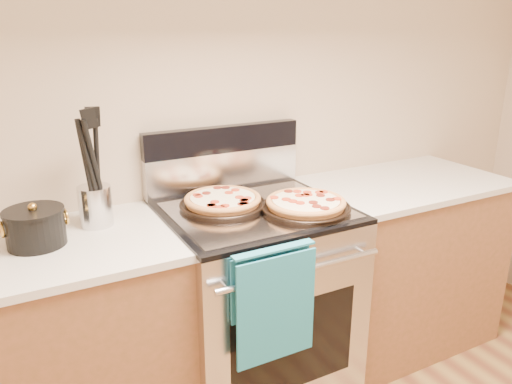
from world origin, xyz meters
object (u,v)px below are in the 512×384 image
range_body (255,306)px  pepperoni_pizza_back (223,201)px  pepperoni_pizza_front (306,204)px  saucepan (36,229)px  utensil_crock (96,206)px

range_body → pepperoni_pizza_back: pepperoni_pizza_back is taller
range_body → pepperoni_pizza_front: size_ratio=2.43×
pepperoni_pizza_back → saucepan: size_ratio=1.79×
pepperoni_pizza_front → saucepan: saucepan is taller
range_body → saucepan: saucepan is taller
pepperoni_pizza_front → saucepan: size_ratio=1.83×
range_body → saucepan: size_ratio=4.46×
range_body → utensil_crock: 0.84m
saucepan → pepperoni_pizza_front: bearing=-10.5°
range_body → utensil_crock: utensil_crock is taller
pepperoni_pizza_front → saucepan: 1.04m
saucepan → range_body: bearing=-4.0°
pepperoni_pizza_front → range_body: bearing=143.0°
utensil_crock → saucepan: bearing=-157.6°
pepperoni_pizza_back → saucepan: bearing=-179.1°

